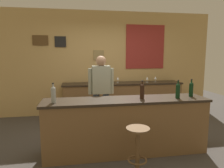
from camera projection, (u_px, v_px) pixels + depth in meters
name	position (u px, v px, depth m)	size (l,w,h in m)	color
ground_plane	(121.00, 142.00, 3.93)	(10.00, 10.00, 0.00)	#423D38
back_wall	(107.00, 63.00, 5.71)	(6.00, 0.09, 2.80)	tan
bar_counter	(126.00, 126.00, 3.47)	(2.72, 0.60, 0.92)	brown
side_counter	(123.00, 99.00, 5.54)	(3.16, 0.56, 0.90)	brown
bartender	(101.00, 90.00, 4.20)	(0.52, 0.21, 1.62)	#384766
bar_stool	(138.00, 143.00, 2.78)	(0.32, 0.32, 0.68)	brown
wine_bottle_a	(53.00, 94.00, 3.12)	(0.07, 0.07, 0.31)	#999E99
wine_bottle_b	(142.00, 91.00, 3.40)	(0.07, 0.07, 0.31)	black
wine_bottle_c	(178.00, 90.00, 3.45)	(0.07, 0.07, 0.31)	black
wine_bottle_d	(191.00, 89.00, 3.59)	(0.07, 0.07, 0.31)	black
wine_glass_a	(118.00, 78.00, 5.50)	(0.07, 0.07, 0.16)	silver
wine_glass_b	(147.00, 78.00, 5.50)	(0.07, 0.07, 0.16)	silver
wine_glass_c	(156.00, 78.00, 5.60)	(0.07, 0.07, 0.16)	silver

